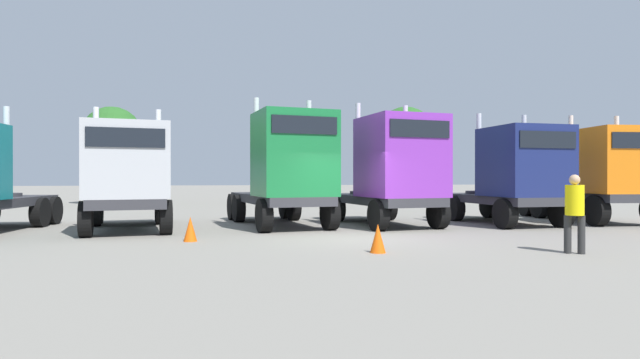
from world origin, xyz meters
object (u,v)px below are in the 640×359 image
object	(u,v)px
traffic_cone_near	(190,229)
traffic_cone_mid	(378,238)
semi_truck_silver	(127,176)
semi_truck_navy	(515,174)
semi_truck_green	(288,170)
visitor_in_hivis	(575,208)
semi_truck_orange	(604,174)
semi_truck_purple	(393,170)

from	to	relation	value
traffic_cone_near	traffic_cone_mid	xyz separation A→B (m)	(4.30, -2.98, -0.00)
semi_truck_silver	semi_truck_navy	distance (m)	13.19
semi_truck_green	traffic_cone_near	xyz separation A→B (m)	(-3.05, -3.11, -1.63)
semi_truck_navy	semi_truck_green	bearing A→B (deg)	-97.45
semi_truck_navy	traffic_cone_mid	bearing A→B (deg)	-54.32
visitor_in_hivis	traffic_cone_mid	bearing A→B (deg)	-71.57
semi_truck_orange	visitor_in_hivis	size ratio (longest dim) A/B	3.53
semi_truck_purple	traffic_cone_near	bearing A→B (deg)	-74.92
semi_truck_purple	semi_truck_navy	distance (m)	4.45
semi_truck_navy	traffic_cone_near	bearing A→B (deg)	-80.40
semi_truck_silver	visitor_in_hivis	bearing A→B (deg)	49.31
semi_truck_green	semi_truck_navy	xyz separation A→B (m)	(8.08, -0.64, -0.15)
traffic_cone_near	traffic_cone_mid	size ratio (longest dim) A/B	1.01
semi_truck_green	traffic_cone_near	bearing A→B (deg)	-53.25
semi_truck_purple	traffic_cone_mid	size ratio (longest dim) A/B	9.57
traffic_cone_mid	semi_truck_orange	bearing A→B (deg)	27.95
visitor_in_hivis	traffic_cone_near	bearing A→B (deg)	-83.48
semi_truck_silver	traffic_cone_near	distance (m)	3.76
semi_truck_purple	semi_truck_navy	world-z (taller)	semi_truck_purple
semi_truck_silver	semi_truck_green	bearing A→B (deg)	85.18
semi_truck_silver	semi_truck_green	xyz separation A→B (m)	(5.10, 0.30, 0.21)
semi_truck_green	semi_truck_orange	xyz separation A→B (m)	(11.89, -0.45, -0.14)
semi_truck_silver	semi_truck_orange	world-z (taller)	semi_truck_orange
semi_truck_green	semi_truck_purple	size ratio (longest dim) A/B	1.06
semi_truck_purple	semi_truck_orange	distance (m)	8.24
semi_truck_silver	semi_truck_green	world-z (taller)	semi_truck_green
semi_truck_orange	traffic_cone_mid	xyz separation A→B (m)	(-10.64, -5.65, -1.50)
semi_truck_green	semi_truck_purple	world-z (taller)	semi_truck_green
semi_truck_orange	traffic_cone_near	distance (m)	15.25
semi_truck_purple	visitor_in_hivis	size ratio (longest dim) A/B	3.55
semi_truck_green	semi_truck_navy	distance (m)	8.11
semi_truck_silver	semi_truck_orange	xyz separation A→B (m)	(16.99, -0.15, 0.08)
semi_truck_purple	visitor_in_hivis	distance (m)	7.11
semi_truck_green	traffic_cone_mid	size ratio (longest dim) A/B	10.12
semi_truck_purple	traffic_cone_near	world-z (taller)	semi_truck_purple
semi_truck_purple	visitor_in_hivis	xyz separation A→B (m)	(1.90, -6.79, -0.94)
semi_truck_navy	semi_truck_orange	world-z (taller)	semi_truck_orange
semi_truck_green	semi_truck_navy	bearing A→B (deg)	76.60
semi_truck_purple	traffic_cone_mid	world-z (taller)	semi_truck_purple
semi_truck_purple	semi_truck_orange	xyz separation A→B (m)	(8.24, -0.16, -0.15)
visitor_in_hivis	traffic_cone_mid	size ratio (longest dim) A/B	2.70
semi_truck_silver	visitor_in_hivis	world-z (taller)	semi_truck_silver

